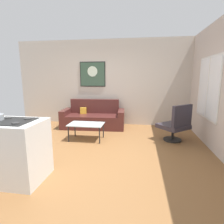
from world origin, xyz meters
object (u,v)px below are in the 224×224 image
at_px(couch, 93,118).
at_px(coffee_table, 86,125).
at_px(wall_painting, 93,74).
at_px(armchair, 176,124).

relative_size(couch, coffee_table, 2.29).
xyz_separation_m(couch, wall_painting, (-0.14, 0.52, 1.40)).
distance_m(coffee_table, wall_painting, 2.17).
relative_size(couch, armchair, 2.13).
relative_size(couch, wall_painting, 2.31).
bearing_deg(armchair, coffee_table, -174.58).
distance_m(coffee_table, armchair, 2.24).
xyz_separation_m(couch, coffee_table, (0.12, -1.19, 0.10)).
bearing_deg(wall_painting, coffee_table, -81.33).
relative_size(coffee_table, armchair, 0.93).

